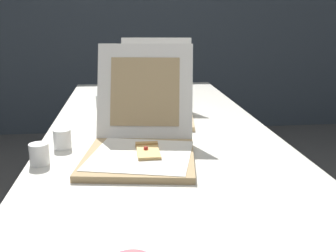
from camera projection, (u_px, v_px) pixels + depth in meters
name	position (u px, v px, depth m)	size (l,w,h in m)	color
wall_back	(136.00, 9.00, 3.99)	(10.00, 0.10, 2.60)	#4C5660
table	(159.00, 138.00, 1.70)	(0.95, 2.37, 0.76)	silver
pizza_box_front	(141.00, 141.00, 1.34)	(0.44, 0.54, 0.37)	tan
pizza_box_middle	(154.00, 107.00, 1.85)	(0.43, 0.55, 0.36)	tan
cup_white_far	(102.00, 102.00, 2.03)	(0.06, 0.06, 0.07)	white
cup_white_near_left	(39.00, 154.00, 1.26)	(0.06, 0.06, 0.07)	white
cup_white_near_center	(62.00, 139.00, 1.42)	(0.06, 0.06, 0.07)	white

